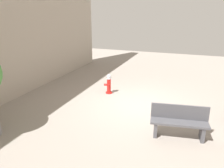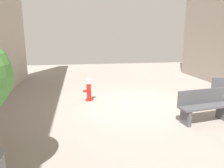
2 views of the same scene
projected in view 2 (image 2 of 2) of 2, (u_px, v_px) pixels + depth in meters
name	position (u px, v px, depth m)	size (l,w,h in m)	color
ground_plane	(134.00, 104.00, 7.86)	(23.40, 23.40, 0.00)	gray
fire_hydrant	(89.00, 89.00, 8.25)	(0.37, 0.40, 0.88)	red
bench_far	(204.00, 105.00, 6.22)	(1.68, 0.69, 0.95)	#4C4C51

